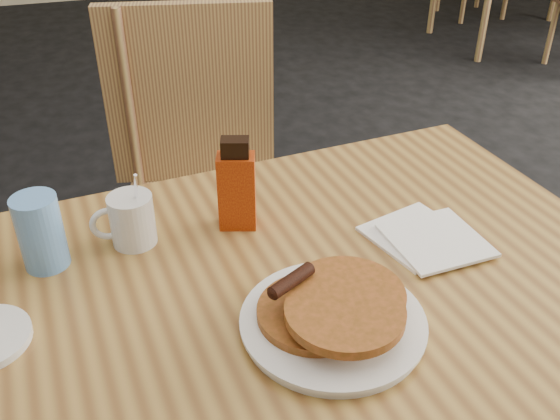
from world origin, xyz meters
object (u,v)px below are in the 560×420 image
at_px(main_table, 275,312).
at_px(chair_main_far, 201,164).
at_px(blue_tumbler, 41,232).
at_px(pancake_plate, 333,315).
at_px(coffee_mug, 131,219).
at_px(syrup_bottle, 237,187).

bearing_deg(main_table, chair_main_far, 88.63).
height_order(chair_main_far, blue_tumbler, chair_main_far).
relative_size(pancake_plate, blue_tumbler, 2.11).
distance_m(pancake_plate, blue_tumbler, 0.49).
bearing_deg(blue_tumbler, chair_main_far, 57.01).
bearing_deg(chair_main_far, coffee_mug, -100.83).
distance_m(main_table, chair_main_far, 0.75).
bearing_deg(syrup_bottle, blue_tumbler, -160.17).
bearing_deg(pancake_plate, coffee_mug, 129.99).
relative_size(coffee_mug, syrup_bottle, 0.83).
bearing_deg(coffee_mug, syrup_bottle, 18.14).
relative_size(syrup_bottle, blue_tumbler, 1.35).
relative_size(coffee_mug, blue_tumbler, 1.12).
height_order(main_table, coffee_mug, coffee_mug).
height_order(syrup_bottle, blue_tumbler, syrup_bottle).
height_order(main_table, chair_main_far, chair_main_far).
height_order(pancake_plate, blue_tumbler, blue_tumbler).
distance_m(chair_main_far, coffee_mug, 0.61).
bearing_deg(pancake_plate, blue_tumbler, 144.59).
xyz_separation_m(chair_main_far, syrup_bottle, (-0.03, -0.54, 0.24)).
xyz_separation_m(coffee_mug, syrup_bottle, (0.19, -0.00, 0.03)).
xyz_separation_m(main_table, blue_tumbler, (-0.34, 0.19, 0.11)).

